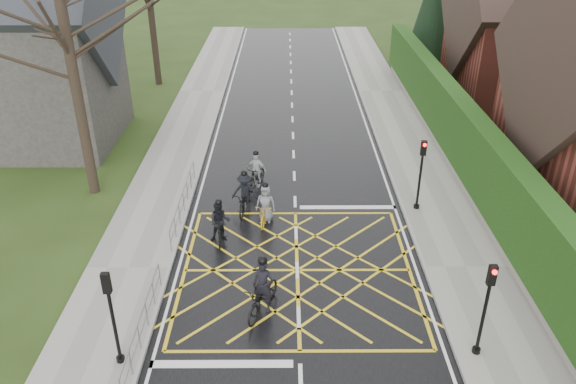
{
  "coord_description": "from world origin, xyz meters",
  "views": [
    {
      "loc": [
        -0.4,
        -16.29,
        11.92
      ],
      "look_at": [
        -0.31,
        3.49,
        1.3
      ],
      "focal_mm": 35.0,
      "sensor_mm": 36.0,
      "label": 1
    }
  ],
  "objects_px": {
    "cyclist_back": "(220,226)",
    "cyclist_front": "(256,174)",
    "cyclist_mid": "(245,197)",
    "cyclist_lead": "(266,208)",
    "cyclist_rear": "(263,294)"
  },
  "relations": [
    {
      "from": "cyclist_front",
      "to": "cyclist_rear",
      "type": "bearing_deg",
      "value": -64.24
    },
    {
      "from": "cyclist_rear",
      "to": "cyclist_back",
      "type": "relative_size",
      "value": 1.23
    },
    {
      "from": "cyclist_back",
      "to": "cyclist_rear",
      "type": "bearing_deg",
      "value": -69.83
    },
    {
      "from": "cyclist_lead",
      "to": "cyclist_front",
      "type": "bearing_deg",
      "value": 108.27
    },
    {
      "from": "cyclist_mid",
      "to": "cyclist_lead",
      "type": "xyz_separation_m",
      "value": [
        0.9,
        -0.86,
        -0.07
      ]
    },
    {
      "from": "cyclist_back",
      "to": "cyclist_front",
      "type": "relative_size",
      "value": 1.0
    },
    {
      "from": "cyclist_back",
      "to": "cyclist_lead",
      "type": "relative_size",
      "value": 0.97
    },
    {
      "from": "cyclist_rear",
      "to": "cyclist_front",
      "type": "height_order",
      "value": "cyclist_rear"
    },
    {
      "from": "cyclist_mid",
      "to": "cyclist_back",
      "type": "bearing_deg",
      "value": -101.44
    },
    {
      "from": "cyclist_mid",
      "to": "cyclist_front",
      "type": "relative_size",
      "value": 1.1
    },
    {
      "from": "cyclist_mid",
      "to": "cyclist_lead",
      "type": "height_order",
      "value": "cyclist_mid"
    },
    {
      "from": "cyclist_mid",
      "to": "cyclist_rear",
      "type": "bearing_deg",
      "value": -73.36
    },
    {
      "from": "cyclist_rear",
      "to": "cyclist_mid",
      "type": "bearing_deg",
      "value": 121.22
    },
    {
      "from": "cyclist_rear",
      "to": "cyclist_front",
      "type": "xyz_separation_m",
      "value": [
        -0.61,
        8.66,
        -0.02
      ]
    },
    {
      "from": "cyclist_back",
      "to": "cyclist_front",
      "type": "distance_m",
      "value": 4.68
    }
  ]
}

